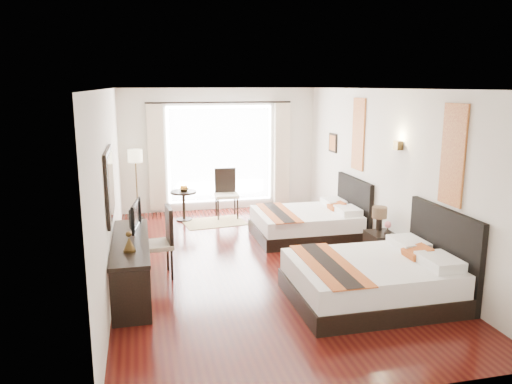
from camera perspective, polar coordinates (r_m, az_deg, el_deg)
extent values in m
cube|color=#3A0C0A|center=(8.29, 0.17, -8.07)|extent=(4.50, 7.50, 0.01)
cube|color=white|center=(7.78, 0.18, 11.64)|extent=(4.50, 7.50, 0.02)
cube|color=silver|center=(8.71, 14.71, 2.09)|extent=(0.01, 7.50, 2.80)
cube|color=silver|center=(7.72, -16.26, 0.77)|extent=(0.01, 7.50, 2.80)
cube|color=silver|center=(11.55, -4.15, 4.84)|extent=(4.50, 0.01, 2.80)
cube|color=silver|center=(4.47, 11.45, -7.09)|extent=(4.50, 0.01, 2.80)
cube|color=white|center=(11.55, -4.13, 4.33)|extent=(2.40, 0.02, 2.20)
cube|color=white|center=(11.49, -4.08, 4.30)|extent=(2.30, 0.02, 2.10)
cube|color=#B9A88F|center=(11.32, -11.33, 3.87)|extent=(0.35, 0.14, 2.35)
cube|color=#B9A88F|center=(11.77, 2.95, 4.40)|extent=(0.35, 0.14, 2.35)
cube|color=maroon|center=(7.10, 21.59, 3.95)|extent=(0.03, 0.50, 1.35)
cube|color=maroon|center=(9.65, 11.62, 6.48)|extent=(0.03, 0.50, 1.35)
cube|color=#443318|center=(8.24, 15.94, 5.14)|extent=(0.10, 0.14, 0.14)
cube|color=black|center=(6.97, -16.41, 0.84)|extent=(0.04, 1.25, 0.95)
cube|color=white|center=(6.97, -16.20, 0.85)|extent=(0.01, 1.12, 0.82)
cube|color=black|center=(7.02, 12.77, -11.06)|extent=(2.09, 1.63, 0.25)
cube|color=white|center=(6.91, 12.88, -8.93)|extent=(2.03, 1.59, 0.31)
cube|color=black|center=(7.37, 20.59, -6.40)|extent=(0.08, 1.63, 1.22)
cube|color=#9E4019|center=(6.63, 8.34, -8.18)|extent=(0.56, 1.69, 0.02)
cube|color=black|center=(9.62, 5.61, -4.49)|extent=(1.90, 1.49, 0.23)
cube|color=white|center=(9.55, 5.64, -3.02)|extent=(1.84, 1.45, 0.28)
cube|color=black|center=(9.86, 11.12, -1.59)|extent=(0.08, 1.49, 1.11)
cube|color=#9E4019|center=(9.36, 2.56, -2.36)|extent=(0.51, 1.55, 0.02)
cube|color=black|center=(8.50, 14.07, -6.14)|extent=(0.41, 0.51, 0.49)
cylinder|color=black|center=(8.53, 13.88, -3.55)|extent=(0.10, 0.10, 0.21)
cylinder|color=#3F2E1E|center=(8.48, 13.95, -2.28)|extent=(0.25, 0.25, 0.19)
imported|color=black|center=(8.28, 14.79, -4.36)|extent=(0.14, 0.14, 0.13)
cube|color=black|center=(7.27, -14.03, -8.16)|extent=(0.50, 2.20, 0.76)
imported|color=black|center=(7.63, -14.07, -2.62)|extent=(0.20, 0.73, 0.41)
cube|color=#C5B198|center=(7.69, -11.45, -5.98)|extent=(0.54, 0.54, 0.07)
cube|color=black|center=(7.63, -9.89, -3.72)|extent=(0.10, 0.47, 0.55)
cylinder|color=black|center=(11.20, -13.30, -2.92)|extent=(0.23, 0.23, 0.03)
cylinder|color=#443318|center=(11.05, -13.46, 0.36)|extent=(0.03, 0.03, 1.29)
cylinder|color=beige|center=(10.94, -13.65, 4.04)|extent=(0.31, 0.31, 0.27)
cylinder|color=black|center=(10.82, -8.25, -1.56)|extent=(0.56, 0.56, 0.64)
imported|color=#49361A|center=(10.74, -8.24, 0.25)|extent=(0.25, 0.25, 0.05)
cube|color=#C5B198|center=(10.90, -3.39, -0.40)|extent=(0.52, 0.52, 0.07)
cube|color=black|center=(11.06, -3.55, 1.35)|extent=(0.47, 0.08, 0.55)
cube|color=tan|center=(10.64, -4.80, -3.46)|extent=(1.36, 1.01, 0.01)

